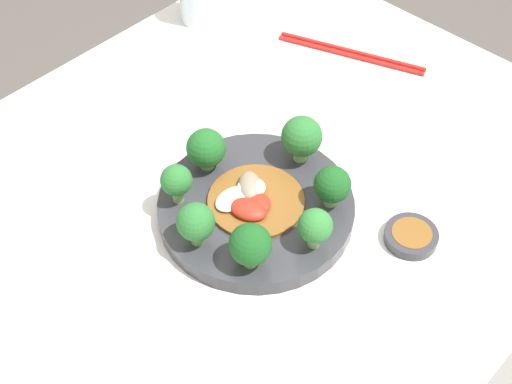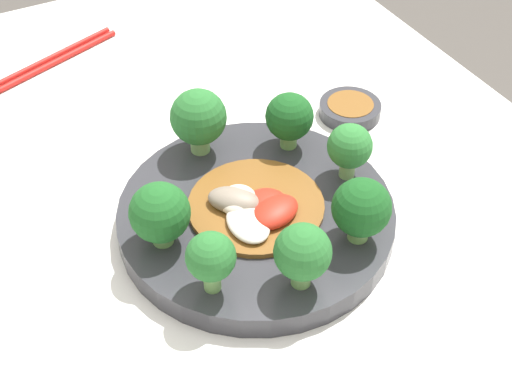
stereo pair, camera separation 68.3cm
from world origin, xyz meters
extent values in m
cube|color=silver|center=(0.00, 0.00, 0.36)|extent=(0.98, 0.80, 0.71)
cylinder|color=#333338|center=(-0.03, -0.05, 0.72)|extent=(0.26, 0.26, 0.02)
cylinder|color=#70A356|center=(-0.03, 0.05, 0.74)|extent=(0.02, 0.02, 0.01)
sphere|color=#1E5B23|center=(-0.03, 0.05, 0.77)|extent=(0.05, 0.05, 0.05)
cylinder|color=#89B76B|center=(-0.03, -0.14, 0.75)|extent=(0.02, 0.02, 0.02)
sphere|color=#2D7533|center=(-0.03, -0.14, 0.77)|extent=(0.04, 0.04, 0.04)
cylinder|color=#70A356|center=(-0.10, 0.03, 0.75)|extent=(0.01, 0.01, 0.02)
sphere|color=#286B2D|center=(-0.10, 0.03, 0.77)|extent=(0.04, 0.04, 0.04)
cylinder|color=#70A356|center=(-0.13, -0.04, 0.75)|extent=(0.02, 0.02, 0.02)
sphere|color=#286B2D|center=(-0.13, -0.04, 0.77)|extent=(0.05, 0.05, 0.05)
cylinder|color=#7AAD5B|center=(0.03, -0.12, 0.74)|extent=(0.02, 0.02, 0.02)
sphere|color=#19511E|center=(0.03, -0.12, 0.77)|extent=(0.05, 0.05, 0.05)
cylinder|color=#89B76B|center=(0.07, -0.03, 0.75)|extent=(0.02, 0.02, 0.02)
sphere|color=#286B2D|center=(0.07, -0.03, 0.78)|extent=(0.06, 0.06, 0.06)
cylinder|color=#7AAD5B|center=(-0.11, -0.11, 0.74)|extent=(0.02, 0.02, 0.02)
sphere|color=#19511E|center=(-0.11, -0.11, 0.77)|extent=(0.05, 0.05, 0.05)
cylinder|color=brown|center=(-0.03, -0.05, 0.74)|extent=(0.13, 0.13, 0.01)
ellipsoid|color=red|center=(-0.04, -0.05, 0.74)|extent=(0.05, 0.05, 0.01)
ellipsoid|color=gray|center=(-0.02, -0.03, 0.75)|extent=(0.06, 0.06, 0.02)
ellipsoid|color=beige|center=(-0.02, -0.03, 0.75)|extent=(0.05, 0.05, 0.02)
ellipsoid|color=red|center=(-0.05, -0.05, 0.75)|extent=(0.05, 0.06, 0.02)
ellipsoid|color=silver|center=(-0.05, -0.03, 0.74)|extent=(0.06, 0.04, 0.01)
cylinder|color=red|center=(0.33, 0.08, 0.72)|extent=(0.09, 0.24, 0.01)
cylinder|color=red|center=(0.32, 0.07, 0.72)|extent=(0.09, 0.24, 0.01)
cylinder|color=#333338|center=(0.07, -0.22, 0.72)|extent=(0.07, 0.07, 0.01)
cylinder|color=brown|center=(0.07, -0.22, 0.73)|extent=(0.05, 0.05, 0.00)
camera|label=1|loc=(-0.47, -0.46, 1.44)|focal=50.00mm
camera|label=2|loc=(-0.45, 0.18, 1.20)|focal=50.00mm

